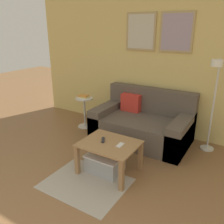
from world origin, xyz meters
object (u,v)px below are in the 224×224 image
couch (142,124)px  storage_bin (105,163)px  floor_lamp (214,95)px  book_stack (84,97)px  cell_phone (120,145)px  coffee_table (109,149)px  remote_control (103,140)px  side_table (85,110)px

couch → storage_bin: bearing=-90.7°
couch → floor_lamp: size_ratio=1.10×
book_stack → cell_phone: 1.78m
coffee_table → storage_bin: coffee_table is taller
couch → floor_lamp: floor_lamp is taller
couch → book_stack: bearing=-176.1°
coffee_table → remote_control: 0.15m
storage_bin → coffee_table: bearing=29.0°
floor_lamp → side_table: (-2.29, -0.17, -0.60)m
coffee_table → floor_lamp: floor_lamp is taller
remote_control → couch: bearing=55.2°
storage_bin → remote_control: remote_control is taller
storage_bin → book_stack: (-1.21, 1.12, 0.50)m
couch → floor_lamp: 1.27m
floor_lamp → book_stack: floor_lamp is taller
couch → cell_phone: (0.20, -1.15, 0.16)m
storage_bin → cell_phone: size_ratio=3.54×
storage_bin → floor_lamp: bearing=49.5°
remote_control → cell_phone: 0.27m
couch → side_table: bearing=-175.7°
couch → storage_bin: couch is taller
couch → storage_bin: (-0.01, -1.20, -0.16)m
side_table → book_stack: bearing=145.5°
couch → book_stack: (-1.22, -0.08, 0.33)m
cell_phone → floor_lamp: bearing=53.1°
remote_control → book_stack: bearing=105.8°
coffee_table → storage_bin: 0.23m
storage_bin → side_table: size_ratio=0.83×
book_stack → remote_control: book_stack is taller
floor_lamp → storage_bin: bearing=-130.5°
coffee_table → storage_bin: bearing=-151.0°
floor_lamp → side_table: bearing=-175.7°
remote_control → floor_lamp: bearing=15.7°
couch → cell_phone: bearing=-80.2°
floor_lamp → couch: bearing=-175.7°
couch → remote_control: couch is taller
storage_bin → book_stack: bearing=137.3°
floor_lamp → remote_control: size_ratio=9.93×
storage_bin → side_table: (-1.20, 1.11, 0.23)m
coffee_table → book_stack: (-1.26, 1.09, 0.27)m
side_table → remote_control: bearing=-42.9°
side_table → book_stack: book_stack is taller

